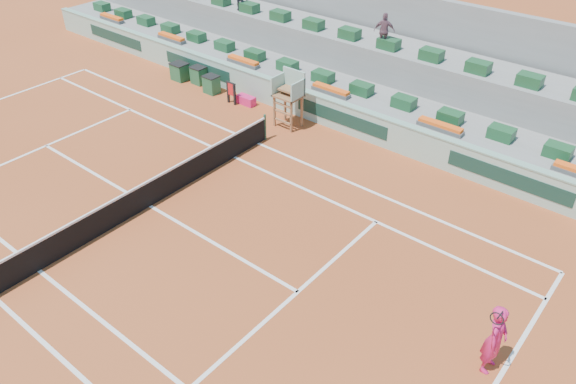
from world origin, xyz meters
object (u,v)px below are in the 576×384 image
(umpire_chair, at_px, (290,91))
(drink_cooler_a, at_px, (211,84))
(tennis_player, at_px, (495,339))
(player_bag, at_px, (246,100))

(umpire_chair, xyz_separation_m, drink_cooler_a, (-4.85, 0.18, -1.12))
(umpire_chair, relative_size, drink_cooler_a, 2.86)
(umpire_chair, bearing_deg, tennis_player, -29.68)
(player_bag, xyz_separation_m, tennis_player, (14.28, -6.86, 0.80))
(drink_cooler_a, bearing_deg, umpire_chair, -2.12)
(umpire_chair, distance_m, drink_cooler_a, 4.98)
(drink_cooler_a, distance_m, tennis_player, 17.71)
(umpire_chair, height_order, drink_cooler_a, umpire_chair)
(player_bag, distance_m, drink_cooler_a, 2.10)
(umpire_chair, relative_size, tennis_player, 1.05)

